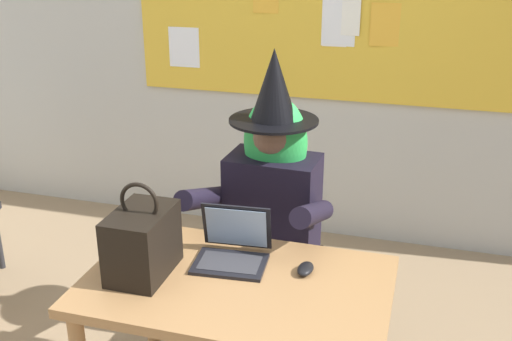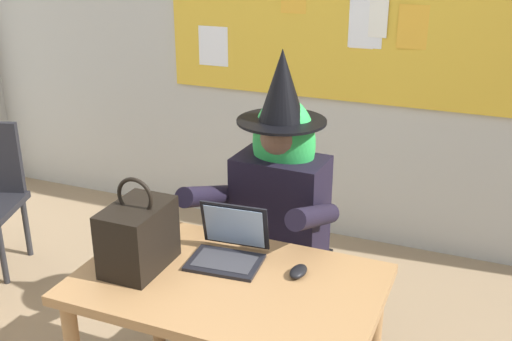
% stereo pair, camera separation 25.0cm
% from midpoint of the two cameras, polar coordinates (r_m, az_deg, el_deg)
% --- Properties ---
extents(wall_back_bulletin, '(5.74, 2.10, 2.89)m').
position_cam_midpoint_polar(wall_back_bulletin, '(3.90, 10.69, 13.67)').
color(wall_back_bulletin, '#B2B2AD').
rests_on(wall_back_bulletin, ground).
extents(desk_main, '(1.16, 0.73, 0.72)m').
position_cam_midpoint_polar(desk_main, '(2.43, 0.43, -12.17)').
color(desk_main, '#A37547').
rests_on(desk_main, ground).
extents(chair_at_desk, '(0.44, 0.44, 0.92)m').
position_cam_midpoint_polar(chair_at_desk, '(3.07, 5.01, -6.70)').
color(chair_at_desk, black).
rests_on(chair_at_desk, ground).
extents(person_costumed, '(0.61, 0.68, 1.49)m').
position_cam_midpoint_polar(person_costumed, '(2.84, 4.31, -2.56)').
color(person_costumed, black).
rests_on(person_costumed, ground).
extents(laptop, '(0.30, 0.27, 0.21)m').
position_cam_midpoint_polar(laptop, '(2.49, 0.35, -7.22)').
color(laptop, black).
rests_on(laptop, desk_main).
extents(computer_mouse, '(0.07, 0.11, 0.03)m').
position_cam_midpoint_polar(computer_mouse, '(2.41, 6.95, -9.31)').
color(computer_mouse, black).
rests_on(computer_mouse, desk_main).
extents(handbag, '(0.20, 0.30, 0.38)m').
position_cam_midpoint_polar(handbag, '(2.41, -7.93, -6.07)').
color(handbag, black).
rests_on(handbag, desk_main).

